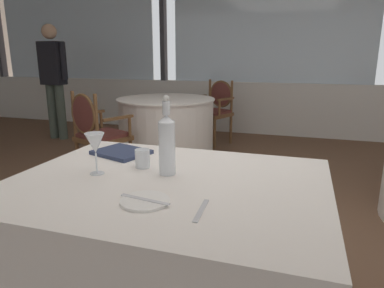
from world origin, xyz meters
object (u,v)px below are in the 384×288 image
at_px(water_tumbler, 142,158).
at_px(diner_person_0, 53,75).
at_px(water_bottle, 167,143).
at_px(dining_chair_0_1, 216,106).
at_px(side_plate, 145,201).
at_px(dining_chair_0_0, 96,129).
at_px(wine_glass, 95,144).
at_px(menu_book, 122,152).

distance_m(water_tumbler, diner_person_0, 4.24).
relative_size(water_bottle, dining_chair_0_1, 0.38).
xyz_separation_m(side_plate, dining_chair_0_1, (-0.71, 3.89, -0.22)).
bearing_deg(water_tumbler, dining_chair_0_0, 129.26).
relative_size(dining_chair_0_0, dining_chair_0_1, 1.00).
distance_m(wine_glass, menu_book, 0.35).
xyz_separation_m(water_tumbler, dining_chair_0_0, (-1.32, 1.62, -0.27)).
height_order(water_tumbler, menu_book, water_tumbler).
bearing_deg(water_bottle, menu_book, 147.73).
relative_size(dining_chair_0_0, diner_person_0, 0.53).
relative_size(water_tumbler, menu_book, 0.33).
bearing_deg(dining_chair_0_0, menu_book, -119.45).
xyz_separation_m(side_plate, water_bottle, (-0.04, 0.32, 0.14)).
height_order(water_bottle, wine_glass, water_bottle).
bearing_deg(dining_chair_0_0, dining_chair_0_1, 0.00).
distance_m(water_bottle, wine_glass, 0.32).
bearing_deg(dining_chair_0_0, side_plate, -119.85).
relative_size(water_bottle, menu_book, 1.31).
distance_m(side_plate, wine_glass, 0.42).
height_order(wine_glass, dining_chair_0_0, wine_glass).
bearing_deg(side_plate, dining_chair_0_1, 100.28).
height_order(wine_glass, menu_book, wine_glass).
height_order(side_plate, dining_chair_0_1, dining_chair_0_1).
distance_m(side_plate, water_bottle, 0.35).
xyz_separation_m(menu_book, diner_person_0, (-2.74, 2.87, 0.22)).
bearing_deg(wine_glass, water_bottle, 17.92).
xyz_separation_m(side_plate, menu_book, (-0.39, 0.54, 0.01)).
height_order(water_bottle, dining_chair_0_1, water_bottle).
bearing_deg(diner_person_0, menu_book, 48.04).
relative_size(side_plate, menu_book, 0.67).
xyz_separation_m(wine_glass, diner_person_0, (-2.79, 3.19, 0.09)).
xyz_separation_m(water_bottle, dining_chair_0_0, (-1.47, 1.67, -0.37)).
distance_m(wine_glass, dining_chair_0_0, 2.15).
bearing_deg(menu_book, water_tumbler, -21.34).
relative_size(side_plate, water_bottle, 0.51).
height_order(water_tumbler, diner_person_0, diner_person_0).
height_order(water_bottle, diner_person_0, diner_person_0).
bearing_deg(water_tumbler, diner_person_0, 134.12).
distance_m(dining_chair_0_0, diner_person_0, 2.20).
xyz_separation_m(dining_chair_0_0, diner_person_0, (-1.62, 1.42, 0.45)).
distance_m(water_bottle, menu_book, 0.44).
distance_m(water_bottle, dining_chair_0_0, 2.26).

